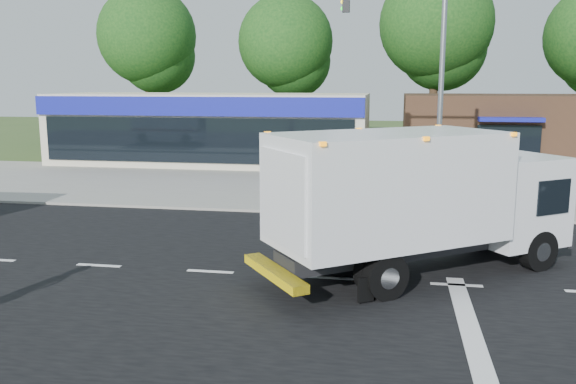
% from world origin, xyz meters
% --- Properties ---
extents(ground, '(120.00, 120.00, 0.00)m').
position_xyz_m(ground, '(0.00, 0.00, 0.00)').
color(ground, '#385123').
rests_on(ground, ground).
extents(road_asphalt, '(60.00, 14.00, 0.02)m').
position_xyz_m(road_asphalt, '(0.00, 0.00, 0.00)').
color(road_asphalt, black).
rests_on(road_asphalt, ground).
extents(sidewalk, '(60.00, 2.40, 0.12)m').
position_xyz_m(sidewalk, '(0.00, 8.20, 0.06)').
color(sidewalk, gray).
rests_on(sidewalk, ground).
extents(parking_apron, '(60.00, 9.00, 0.02)m').
position_xyz_m(parking_apron, '(0.00, 14.00, 0.01)').
color(parking_apron, gray).
rests_on(parking_apron, ground).
extents(lane_markings, '(55.20, 7.00, 0.01)m').
position_xyz_m(lane_markings, '(1.35, -1.35, 0.02)').
color(lane_markings, silver).
rests_on(lane_markings, road_asphalt).
extents(ems_box_truck, '(8.00, 6.69, 3.57)m').
position_xyz_m(ems_box_truck, '(2.06, 0.63, 2.06)').
color(ems_box_truck, black).
rests_on(ems_box_truck, ground).
extents(retail_strip_mall, '(18.00, 6.20, 4.00)m').
position_xyz_m(retail_strip_mall, '(-9.00, 19.93, 2.01)').
color(retail_strip_mall, beige).
rests_on(retail_strip_mall, ground).
extents(brown_storefront, '(10.00, 6.70, 4.00)m').
position_xyz_m(brown_storefront, '(7.00, 19.98, 2.00)').
color(brown_storefront, '#382316').
rests_on(brown_storefront, ground).
extents(traffic_signal_pole, '(3.51, 0.25, 8.00)m').
position_xyz_m(traffic_signal_pole, '(2.35, 7.60, 4.92)').
color(traffic_signal_pole, gray).
rests_on(traffic_signal_pole, ground).
extents(background_trees, '(36.77, 7.39, 12.10)m').
position_xyz_m(background_trees, '(-0.85, 28.16, 7.38)').
color(background_trees, '#332114').
rests_on(background_trees, ground).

